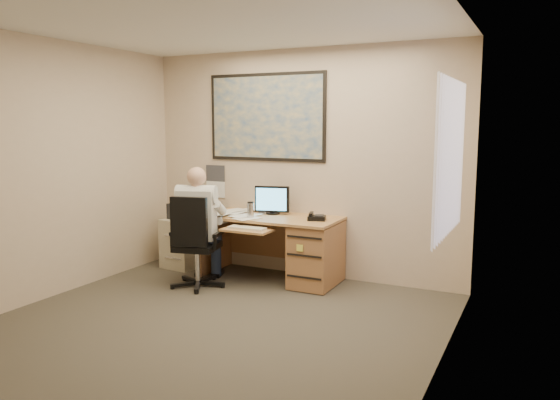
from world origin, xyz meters
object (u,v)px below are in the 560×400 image
at_px(desk, 298,245).
at_px(filing_cabinet, 186,238).
at_px(office_chair, 194,261).
at_px(person, 198,227).

distance_m(desk, filing_cabinet, 1.59).
xyz_separation_m(office_chair, person, (0.01, 0.08, 0.37)).
bearing_deg(filing_cabinet, desk, 6.98).
xyz_separation_m(desk, person, (-0.94, -0.62, 0.23)).
height_order(filing_cabinet, office_chair, office_chair).
relative_size(filing_cabinet, person, 0.64).
distance_m(desk, office_chair, 1.19).
bearing_deg(filing_cabinet, person, -37.27).
height_order(desk, office_chair, desk).
distance_m(office_chair, person, 0.38).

